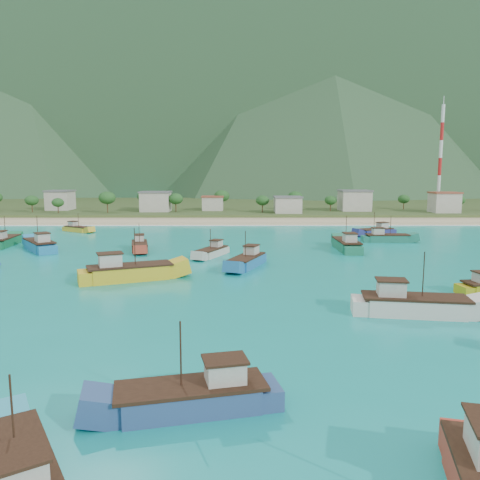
{
  "coord_description": "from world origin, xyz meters",
  "views": [
    {
      "loc": [
        2.63,
        -68.52,
        15.46
      ],
      "look_at": [
        2.83,
        18.0,
        3.0
      ],
      "focal_mm": 35.0,
      "sensor_mm": 36.0,
      "label": 1
    }
  ],
  "objects_px": {
    "radio_tower": "(440,158)",
    "boat_7": "(412,306)",
    "boat_0": "(19,479)",
    "boat_16": "(140,247)",
    "boat_10": "(77,229)",
    "boat_26": "(347,246)",
    "boat_14": "(376,232)",
    "boat_24": "(4,242)",
    "boat_21": "(212,253)",
    "boat_6": "(247,262)",
    "boat_20": "(40,246)",
    "boat_5": "(195,399)",
    "boat_22": "(386,239)",
    "boat_9": "(128,273)"
  },
  "relations": [
    {
      "from": "radio_tower",
      "to": "boat_7",
      "type": "xyz_separation_m",
      "value": [
        -56.14,
        -126.91,
        -20.01
      ]
    },
    {
      "from": "boat_0",
      "to": "boat_16",
      "type": "xyz_separation_m",
      "value": [
        -9.31,
        72.15,
        -0.05
      ]
    },
    {
      "from": "boat_10",
      "to": "boat_26",
      "type": "xyz_separation_m",
      "value": [
        64.72,
        -30.27,
        0.36
      ]
    },
    {
      "from": "radio_tower",
      "to": "boat_0",
      "type": "bearing_deg",
      "value": -118.88
    },
    {
      "from": "boat_14",
      "to": "boat_16",
      "type": "distance_m",
      "value": 58.94
    },
    {
      "from": "boat_0",
      "to": "radio_tower",
      "type": "bearing_deg",
      "value": 28.71
    },
    {
      "from": "boat_14",
      "to": "boat_24",
      "type": "bearing_deg",
      "value": 75.17
    },
    {
      "from": "boat_24",
      "to": "boat_26",
      "type": "height_order",
      "value": "boat_26"
    },
    {
      "from": "boat_0",
      "to": "boat_21",
      "type": "relative_size",
      "value": 1.07
    },
    {
      "from": "boat_0",
      "to": "boat_24",
      "type": "relative_size",
      "value": 0.9
    },
    {
      "from": "boat_6",
      "to": "boat_20",
      "type": "bearing_deg",
      "value": 0.1
    },
    {
      "from": "radio_tower",
      "to": "boat_6",
      "type": "relative_size",
      "value": 3.4
    },
    {
      "from": "boat_6",
      "to": "boat_14",
      "type": "relative_size",
      "value": 1.06
    },
    {
      "from": "radio_tower",
      "to": "boat_16",
      "type": "relative_size",
      "value": 3.72
    },
    {
      "from": "boat_7",
      "to": "boat_14",
      "type": "xyz_separation_m",
      "value": [
        15.33,
        66.11,
        -0.24
      ]
    },
    {
      "from": "boat_0",
      "to": "boat_10",
      "type": "distance_m",
      "value": 107.33
    },
    {
      "from": "boat_21",
      "to": "boat_24",
      "type": "height_order",
      "value": "boat_24"
    },
    {
      "from": "boat_6",
      "to": "boat_10",
      "type": "distance_m",
      "value": 64.56
    },
    {
      "from": "boat_16",
      "to": "boat_6",
      "type": "bearing_deg",
      "value": 129.4
    },
    {
      "from": "boat_5",
      "to": "boat_7",
      "type": "distance_m",
      "value": 30.25
    },
    {
      "from": "boat_16",
      "to": "boat_0",
      "type": "bearing_deg",
      "value": 84.72
    },
    {
      "from": "boat_16",
      "to": "boat_26",
      "type": "xyz_separation_m",
      "value": [
        41.76,
        -0.07,
        0.26
      ]
    },
    {
      "from": "boat_16",
      "to": "boat_22",
      "type": "distance_m",
      "value": 54.54
    },
    {
      "from": "radio_tower",
      "to": "boat_7",
      "type": "bearing_deg",
      "value": -113.86
    },
    {
      "from": "boat_6",
      "to": "radio_tower",
      "type": "bearing_deg",
      "value": -104.71
    },
    {
      "from": "boat_14",
      "to": "boat_9",
      "type": "bearing_deg",
      "value": 108.18
    },
    {
      "from": "boat_5",
      "to": "boat_7",
      "type": "height_order",
      "value": "boat_7"
    },
    {
      "from": "boat_0",
      "to": "boat_22",
      "type": "height_order",
      "value": "boat_22"
    },
    {
      "from": "radio_tower",
      "to": "boat_24",
      "type": "bearing_deg",
      "value": -148.17
    },
    {
      "from": "boat_7",
      "to": "boat_9",
      "type": "xyz_separation_m",
      "value": [
        -35.09,
        16.78,
        0.1
      ]
    },
    {
      "from": "boat_21",
      "to": "boat_6",
      "type": "bearing_deg",
      "value": 146.04
    },
    {
      "from": "boat_0",
      "to": "boat_24",
      "type": "height_order",
      "value": "boat_24"
    },
    {
      "from": "boat_24",
      "to": "boat_22",
      "type": "bearing_deg",
      "value": -1.73
    },
    {
      "from": "radio_tower",
      "to": "boat_24",
      "type": "xyz_separation_m",
      "value": [
        -125.3,
        -77.77,
        -20.14
      ]
    },
    {
      "from": "radio_tower",
      "to": "boat_16",
      "type": "xyz_separation_m",
      "value": [
        -95.19,
        -83.53,
        -20.29
      ]
    },
    {
      "from": "radio_tower",
      "to": "boat_9",
      "type": "distance_m",
      "value": 144.38
    },
    {
      "from": "boat_14",
      "to": "boat_22",
      "type": "distance_m",
      "value": 11.42
    },
    {
      "from": "boat_6",
      "to": "boat_21",
      "type": "distance_m",
      "value": 11.9
    },
    {
      "from": "boat_9",
      "to": "boat_14",
      "type": "bearing_deg",
      "value": 112.31
    },
    {
      "from": "boat_6",
      "to": "boat_14",
      "type": "distance_m",
      "value": 51.41
    },
    {
      "from": "boat_20",
      "to": "boat_22",
      "type": "height_order",
      "value": "boat_20"
    },
    {
      "from": "boat_22",
      "to": "boat_20",
      "type": "bearing_deg",
      "value": -80.02
    },
    {
      "from": "boat_9",
      "to": "boat_21",
      "type": "bearing_deg",
      "value": 128.91
    },
    {
      "from": "boat_6",
      "to": "boat_10",
      "type": "bearing_deg",
      "value": -24.95
    },
    {
      "from": "boat_5",
      "to": "boat_10",
      "type": "xyz_separation_m",
      "value": [
        -40.09,
        94.42,
        -0.22
      ]
    },
    {
      "from": "radio_tower",
      "to": "boat_20",
      "type": "xyz_separation_m",
      "value": [
        -115.12,
        -83.91,
        -20.02
      ]
    },
    {
      "from": "boat_9",
      "to": "boat_21",
      "type": "xyz_separation_m",
      "value": [
        11.06,
        19.94,
        -0.44
      ]
    },
    {
      "from": "boat_5",
      "to": "boat_14",
      "type": "height_order",
      "value": "boat_5"
    },
    {
      "from": "radio_tower",
      "to": "boat_20",
      "type": "height_order",
      "value": "radio_tower"
    },
    {
      "from": "boat_16",
      "to": "boat_21",
      "type": "xyz_separation_m",
      "value": [
        15.03,
        -6.65,
        -0.06
      ]
    }
  ]
}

